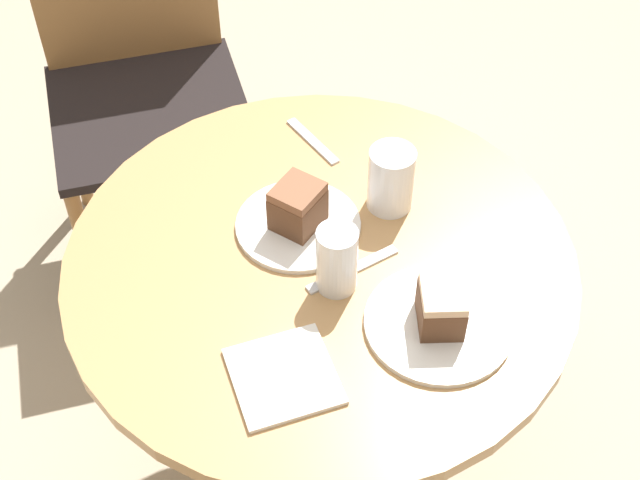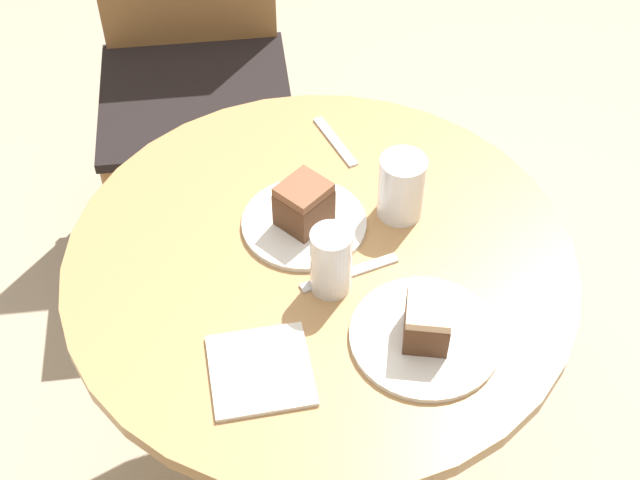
% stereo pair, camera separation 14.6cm
% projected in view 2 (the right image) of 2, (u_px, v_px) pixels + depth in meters
% --- Properties ---
extents(ground_plane, '(8.00, 8.00, 0.00)m').
position_uv_depth(ground_plane, '(320.00, 461.00, 2.01)').
color(ground_plane, tan).
extents(table, '(0.86, 0.86, 0.70)m').
position_uv_depth(table, '(320.00, 324.00, 1.63)').
color(table, tan).
rests_on(table, ground_plane).
extents(chair, '(0.52, 0.52, 0.89)m').
position_uv_depth(chair, '(194.00, 71.00, 2.20)').
color(chair, olive).
rests_on(chair, ground_plane).
extents(plate_near, '(0.22, 0.22, 0.01)m').
position_uv_depth(plate_near, '(304.00, 223.00, 1.53)').
color(plate_near, silver).
rests_on(plate_near, table).
extents(plate_far, '(0.23, 0.23, 0.01)m').
position_uv_depth(plate_far, '(425.00, 337.00, 1.37)').
color(plate_far, silver).
rests_on(plate_far, table).
extents(cake_slice_near, '(0.11, 0.11, 0.08)m').
position_uv_depth(cake_slice_near, '(304.00, 204.00, 1.50)').
color(cake_slice_near, brown).
rests_on(cake_slice_near, plate_near).
extents(cake_slice_far, '(0.09, 0.10, 0.08)m').
position_uv_depth(cake_slice_far, '(427.00, 320.00, 1.34)').
color(cake_slice_far, brown).
rests_on(cake_slice_far, plate_far).
extents(glass_lemonade, '(0.08, 0.08, 0.12)m').
position_uv_depth(glass_lemonade, '(401.00, 190.00, 1.52)').
color(glass_lemonade, beige).
rests_on(glass_lemonade, table).
extents(glass_water, '(0.07, 0.07, 0.12)m').
position_uv_depth(glass_water, '(330.00, 264.00, 1.41)').
color(glass_water, silver).
rests_on(glass_water, table).
extents(napkin_stack, '(0.16, 0.16, 0.01)m').
position_uv_depth(napkin_stack, '(261.00, 370.00, 1.33)').
color(napkin_stack, silver).
rests_on(napkin_stack, table).
extents(fork, '(0.17, 0.04, 0.00)m').
position_uv_depth(fork, '(349.00, 273.00, 1.46)').
color(fork, silver).
rests_on(fork, table).
extents(spoon, '(0.05, 0.15, 0.00)m').
position_uv_depth(spoon, '(335.00, 141.00, 1.68)').
color(spoon, silver).
rests_on(spoon, table).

